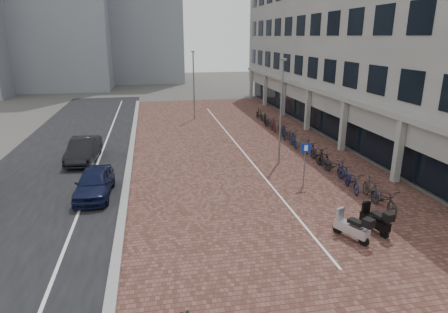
# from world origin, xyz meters

# --- Properties ---
(ground) EXTENTS (140.00, 140.00, 0.00)m
(ground) POSITION_xyz_m (0.00, 0.00, 0.00)
(ground) COLOR #474442
(ground) RESTS_ON ground
(plaza_brick) EXTENTS (14.50, 42.00, 0.04)m
(plaza_brick) POSITION_xyz_m (2.00, 12.00, 0.01)
(plaza_brick) COLOR brown
(plaza_brick) RESTS_ON ground
(street_asphalt) EXTENTS (8.00, 50.00, 0.03)m
(street_asphalt) POSITION_xyz_m (-9.00, 12.00, 0.01)
(street_asphalt) COLOR black
(street_asphalt) RESTS_ON ground
(curb) EXTENTS (0.35, 42.00, 0.14)m
(curb) POSITION_xyz_m (-5.10, 12.00, 0.07)
(curb) COLOR gray
(curb) RESTS_ON ground
(lane_line) EXTENTS (0.12, 44.00, 0.00)m
(lane_line) POSITION_xyz_m (-7.00, 12.00, 0.02)
(lane_line) COLOR white
(lane_line) RESTS_ON street_asphalt
(parking_line) EXTENTS (0.10, 30.00, 0.00)m
(parking_line) POSITION_xyz_m (2.20, 12.00, 0.04)
(parking_line) COLOR white
(parking_line) RESTS_ON plaza_brick
(office_building) EXTENTS (8.40, 40.00, 15.00)m
(office_building) POSITION_xyz_m (12.97, 16.00, 8.44)
(office_building) COLOR #9B9B96
(office_building) RESTS_ON ground
(car_navy) EXTENTS (1.74, 3.99, 1.34)m
(car_navy) POSITION_xyz_m (-6.50, 5.01, 0.67)
(car_navy) COLOR #0E1333
(car_navy) RESTS_ON ground
(car_dark) EXTENTS (1.78, 4.40, 1.42)m
(car_dark) POSITION_xyz_m (-7.84, 10.80, 0.71)
(car_dark) COLOR black
(car_dark) RESTS_ON ground
(scooter_front) EXTENTS (1.16, 1.70, 1.13)m
(scooter_front) POSITION_xyz_m (3.50, -1.19, 0.56)
(scooter_front) COLOR silver
(scooter_front) RESTS_ON ground
(scooter_mid) EXTENTS (0.79, 1.65, 1.09)m
(scooter_mid) POSITION_xyz_m (4.70, -0.80, 0.55)
(scooter_mid) COLOR black
(scooter_mid) RESTS_ON ground
(parking_sign) EXTENTS (0.48, 0.14, 2.29)m
(parking_sign) POSITION_xyz_m (3.82, 4.29, 1.52)
(parking_sign) COLOR slate
(parking_sign) RESTS_ON ground
(lamp_near) EXTENTS (0.12, 0.12, 6.11)m
(lamp_near) POSITION_xyz_m (3.82, 8.23, 3.06)
(lamp_near) COLOR slate
(lamp_near) RESTS_ON ground
(lamp_far) EXTENTS (0.12, 0.12, 6.07)m
(lamp_far) POSITION_xyz_m (0.27, 22.01, 3.03)
(lamp_far) COLOR slate
(lamp_far) RESTS_ON ground
(bike_row) EXTENTS (1.17, 21.43, 1.05)m
(bike_row) POSITION_xyz_m (6.09, 10.65, 0.52)
(bike_row) COLOR black
(bike_row) RESTS_ON ground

